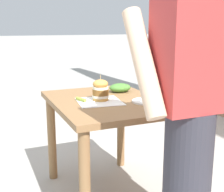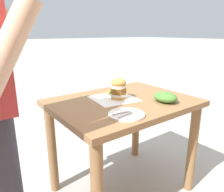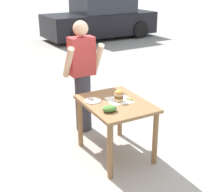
{
  "view_description": "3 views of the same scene",
  "coord_description": "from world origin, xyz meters",
  "views": [
    {
      "loc": [
        0.84,
        2.05,
        1.29
      ],
      "look_at": [
        0.0,
        0.1,
        0.81
      ],
      "focal_mm": 50.0,
      "sensor_mm": 36.0,
      "label": 1
    },
    {
      "loc": [
        -1.16,
        0.97,
        1.24
      ],
      "look_at": [
        0.0,
        0.1,
        0.81
      ],
      "focal_mm": 35.0,
      "sensor_mm": 36.0,
      "label": 2
    },
    {
      "loc": [
        -1.83,
        -3.2,
        2.29
      ],
      "look_at": [
        0.0,
        0.1,
        0.81
      ],
      "focal_mm": 50.0,
      "sensor_mm": 36.0,
      "label": 3
    }
  ],
  "objects": [
    {
      "name": "ground_plane",
      "position": [
        0.0,
        0.0,
        0.0
      ],
      "size": [
        80.0,
        80.0,
        0.0
      ],
      "primitive_type": "plane",
      "color": "#ADAAA3"
    },
    {
      "name": "patio_table",
      "position": [
        0.0,
        0.0,
        0.62
      ],
      "size": [
        0.76,
        1.0,
        0.76
      ],
      "color": "olive",
      "rests_on": "ground"
    },
    {
      "name": "serving_paper",
      "position": [
        0.07,
        0.03,
        0.76
      ],
      "size": [
        0.34,
        0.34,
        0.0
      ],
      "primitive_type": "cube",
      "rotation": [
        0.0,
        0.0,
        -0.12
      ],
      "color": "white",
      "rests_on": "patio_table"
    },
    {
      "name": "sandwich",
      "position": [
        0.05,
        0.01,
        0.84
      ],
      "size": [
        0.12,
        0.12,
        0.19
      ],
      "color": "gold",
      "rests_on": "serving_paper"
    },
    {
      "name": "pickle_spear",
      "position": [
        0.19,
        -0.02,
        0.78
      ],
      "size": [
        0.06,
        0.1,
        0.02
      ],
      "primitive_type": "cylinder",
      "rotation": [
        0.0,
        1.57,
        1.92
      ],
      "color": "#8EA83D",
      "rests_on": "serving_paper"
    },
    {
      "name": "side_plate_with_forks",
      "position": [
        -0.24,
        0.17,
        0.77
      ],
      "size": [
        0.22,
        0.22,
        0.02
      ],
      "color": "white",
      "rests_on": "patio_table"
    },
    {
      "name": "side_salad",
      "position": [
        -0.21,
        -0.21,
        0.8
      ],
      "size": [
        0.18,
        0.14,
        0.07
      ],
      "primitive_type": "ellipsoid",
      "color": "#477F33",
      "rests_on": "patio_table"
    },
    {
      "name": "diner_across_table",
      "position": [
        -0.07,
        0.88,
        0.88
      ],
      "size": [
        0.55,
        0.35,
        1.69
      ],
      "color": "#33333D",
      "rests_on": "ground"
    },
    {
      "name": "parked_car_near_curb",
      "position": [
        3.63,
        7.55,
        0.72
      ],
      "size": [
        4.27,
        1.98,
        1.6
      ],
      "color": "black",
      "rests_on": "ground"
    }
  ]
}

